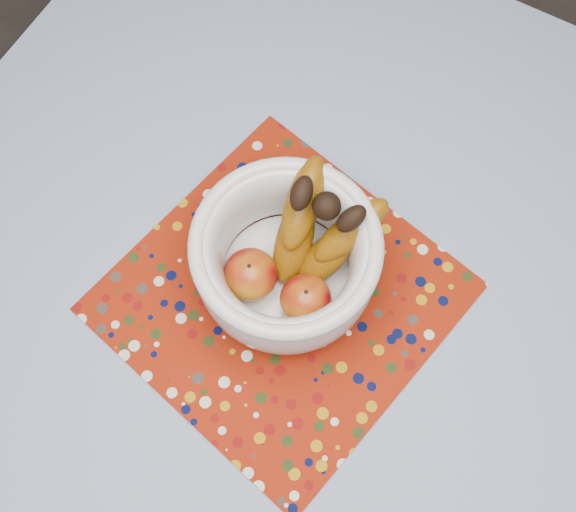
{
  "coord_description": "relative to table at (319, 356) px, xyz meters",
  "views": [
    {
      "loc": [
        0.06,
        -0.2,
        1.65
      ],
      "look_at": [
        -0.09,
        0.06,
        0.85
      ],
      "focal_mm": 42.0,
      "sensor_mm": 36.0,
      "label": 1
    }
  ],
  "objects": [
    {
      "name": "table",
      "position": [
        0.0,
        0.0,
        0.0
      ],
      "size": [
        1.2,
        1.2,
        0.75
      ],
      "color": "brown",
      "rests_on": "ground"
    },
    {
      "name": "tablecloth",
      "position": [
        0.0,
        0.0,
        0.08
      ],
      "size": [
        1.32,
        1.32,
        0.01
      ],
      "primitive_type": "cube",
      "color": "slate",
      "rests_on": "table"
    },
    {
      "name": "placemat",
      "position": [
        -0.08,
        0.03,
        0.09
      ],
      "size": [
        0.48,
        0.48,
        0.0
      ],
      "primitive_type": "cube",
      "rotation": [
        0.0,
        0.0,
        -0.21
      ],
      "color": "maroon",
      "rests_on": "tablecloth"
    },
    {
      "name": "fruit_bowl",
      "position": [
        -0.08,
        0.07,
        0.17
      ],
      "size": [
        0.25,
        0.26,
        0.19
      ],
      "color": "silver",
      "rests_on": "placemat"
    }
  ]
}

